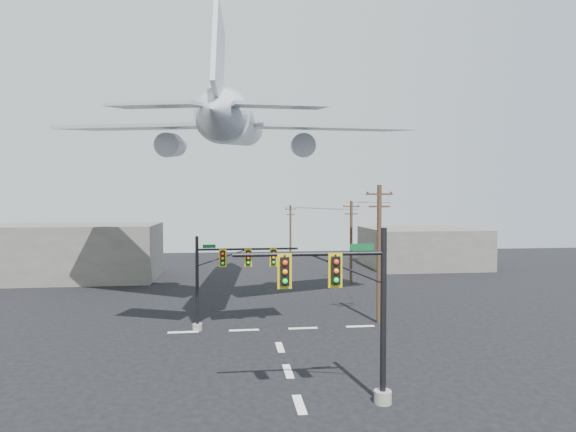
{
  "coord_description": "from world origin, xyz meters",
  "views": [
    {
      "loc": [
        -2.94,
        -20.03,
        8.78
      ],
      "look_at": [
        0.12,
        5.0,
        7.9
      ],
      "focal_mm": 30.0,
      "sensor_mm": 36.0,
      "label": 1
    }
  ],
  "objects": [
    {
      "name": "airliner",
      "position": [
        -2.27,
        19.74,
        14.84
      ],
      "size": [
        29.81,
        31.52,
        8.19
      ],
      "rotation": [
        0.0,
        -0.11,
        1.47
      ],
      "color": "#B3B7BF"
    },
    {
      "name": "power_lines",
      "position": [
        8.0,
        28.67,
        8.11
      ],
      "size": [
        5.88,
        31.64,
        0.87
      ],
      "color": "black"
    },
    {
      "name": "building_right",
      "position": [
        22.0,
        40.0,
        2.5
      ],
      "size": [
        14.0,
        12.0,
        5.0
      ],
      "primitive_type": "cube",
      "color": "slate",
      "rests_on": "ground"
    },
    {
      "name": "signal_mast_far",
      "position": [
        -3.35,
        12.29,
        3.62
      ],
      "size": [
        7.12,
        0.7,
        6.32
      ],
      "color": "gray",
      "rests_on": "ground"
    },
    {
      "name": "utility_pole_c",
      "position": [
        5.26,
        44.38,
        4.18
      ],
      "size": [
        1.56,
        0.7,
        7.99
      ],
      "rotation": [
        0.0,
        0.0,
        0.38
      ],
      "color": "#48311F",
      "rests_on": "ground"
    },
    {
      "name": "ground",
      "position": [
        0.0,
        0.0,
        0.0
      ],
      "size": [
        120.0,
        120.0,
        0.0
      ],
      "primitive_type": "plane",
      "color": "black",
      "rests_on": "ground"
    },
    {
      "name": "lane_markings",
      "position": [
        0.0,
        5.33,
        0.01
      ],
      "size": [
        14.0,
        21.2,
        0.01
      ],
      "color": "silver",
      "rests_on": "ground"
    },
    {
      "name": "signal_mast_near",
      "position": [
        2.22,
        -0.33,
        4.04
      ],
      "size": [
        6.79,
        0.83,
        7.57
      ],
      "color": "gray",
      "rests_on": "ground"
    },
    {
      "name": "building_left",
      "position": [
        -20.0,
        35.0,
        3.0
      ],
      "size": [
        18.0,
        10.0,
        6.0
      ],
      "primitive_type": "cube",
      "color": "slate",
      "rests_on": "ground"
    },
    {
      "name": "utility_pole_a",
      "position": [
        7.54,
        12.75,
        5.12
      ],
      "size": [
        1.96,
        0.33,
        9.79
      ],
      "rotation": [
        0.0,
        0.0,
        0.08
      ],
      "color": "#48311F",
      "rests_on": "ground"
    },
    {
      "name": "utility_pole_b",
      "position": [
        9.61,
        28.59,
        4.51
      ],
      "size": [
        1.74,
        0.29,
        8.61
      ],
      "rotation": [
        0.0,
        0.0,
        0.01
      ],
      "color": "#48311F",
      "rests_on": "ground"
    }
  ]
}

